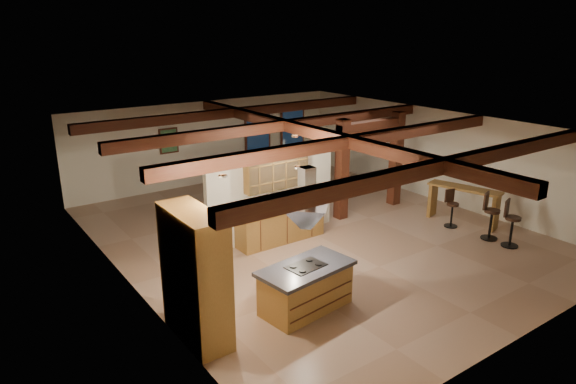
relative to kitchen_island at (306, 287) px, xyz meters
The scene contains 23 objects.
ground 3.93m from the kitchen_island, 49.56° to the left, with size 12.00×12.00×0.00m, color tan.
room_walls 4.11m from the kitchen_island, 49.56° to the left, with size 12.00×12.00×12.00m.
ceiling_beams 4.52m from the kitchen_island, 49.56° to the left, with size 10.00×12.00×0.28m.
timber_posts 6.24m from the kitchen_island, 34.59° to the left, with size 2.50×0.30×2.90m.
partition_wall 3.84m from the kitchen_island, 66.21° to the left, with size 3.80×0.18×2.20m, color silver.
pantry_cabinet 2.29m from the kitchen_island, behind, with size 0.67×1.60×2.40m.
back_counter 3.44m from the kitchen_island, 63.58° to the left, with size 2.50×0.66×0.94m.
upper_display_cabinet 3.87m from the kitchen_island, 65.00° to the left, with size 1.80×0.36×0.95m.
range_hood 1.31m from the kitchen_island, 90.00° to the right, with size 1.10×1.10×1.40m.
back_windows 10.43m from the kitchen_island, 59.09° to the left, with size 2.70×0.07×1.70m.
framed_art 9.05m from the kitchen_island, 83.41° to the left, with size 0.65×0.05×0.85m.
recessed_cans 2.61m from the kitchen_island, 90.23° to the left, with size 3.16×2.46×0.03m.
kitchen_island is the anchor object (origin of this frame).
dining_table 6.87m from the kitchen_island, 64.62° to the left, with size 1.96×1.09×0.69m, color #3E1A0F.
sofa 9.61m from the kitchen_island, 61.79° to the left, with size 1.92×0.75×0.56m, color black.
microwave 3.47m from the kitchen_island, 64.03° to the left, with size 0.45×0.31×0.25m, color silver.
bar_counter 6.58m from the kitchen_island, 10.21° to the left, with size 1.01×2.07×1.05m.
side_table 10.10m from the kitchen_island, 51.50° to the left, with size 0.48×0.48×0.60m, color #3F150F.
table_lamp 10.10m from the kitchen_island, 51.50° to the left, with size 0.27×0.27×0.32m.
bar_stool_a 6.08m from the kitchen_island, ahead, with size 0.45×0.46×1.21m.
bar_stool_b 6.05m from the kitchen_island, ahead, with size 0.46×0.47×1.24m.
bar_stool_c 6.09m from the kitchen_island, 11.11° to the left, with size 0.37×0.38×1.05m.
dining_chairs 6.87m from the kitchen_island, 64.62° to the left, with size 1.78×1.78×1.07m.
Camera 1 is at (-8.01, -10.06, 5.31)m, focal length 32.00 mm.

